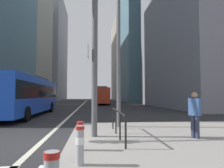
{
  "coord_description": "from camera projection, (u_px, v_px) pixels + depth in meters",
  "views": [
    {
      "loc": [
        1.82,
        -7.5,
        1.69
      ],
      "look_at": [
        6.5,
        39.41,
        4.45
      ],
      "focal_mm": 32.04,
      "sensor_mm": 36.0,
      "label": 1
    }
  ],
  "objects": [
    {
      "name": "office_tower_right_mid",
      "position": [
        144.0,
        22.0,
        58.58
      ],
      "size": [
        13.45,
        21.88,
        46.5
      ],
      "primitive_type": "cube",
      "color": "slate",
      "rests_on": "ground"
    },
    {
      "name": "office_tower_right_far",
      "position": [
        129.0,
        61.0,
        82.72
      ],
      "size": [
        12.95,
        19.83,
        31.92
      ],
      "primitive_type": "cube",
      "color": "gray",
      "rests_on": "ground"
    },
    {
      "name": "street_lamp_post",
      "position": [
        118.0,
        25.0,
        10.21
      ],
      "size": [
        5.5,
        0.32,
        8.0
      ],
      "color": "#56565B",
      "rests_on": "median_island"
    },
    {
      "name": "office_tower_left_far",
      "position": [
        47.0,
        50.0,
        78.73
      ],
      "size": [
        12.8,
        25.7,
        39.19
      ],
      "primitive_type": "cube",
      "color": "gray",
      "rests_on": "ground"
    },
    {
      "name": "city_bus_red_receding",
      "position": [
        101.0,
        95.0,
        39.41
      ],
      "size": [
        2.72,
        11.28,
        3.4
      ],
      "color": "red",
      "rests_on": "ground"
    },
    {
      "name": "city_bus_blue_oncoming",
      "position": [
        27.0,
        94.0,
        16.77
      ],
      "size": [
        2.73,
        12.11,
        3.4
      ],
      "color": "blue",
      "rests_on": "ground"
    },
    {
      "name": "bollard_left",
      "position": [
        80.0,
        143.0,
        4.47
      ],
      "size": [
        0.2,
        0.2,
        0.86
      ],
      "color": "#99999E",
      "rests_on": "median_island"
    },
    {
      "name": "pedestrian_railing",
      "position": [
        118.0,
        118.0,
        7.58
      ],
      "size": [
        0.06,
        3.62,
        0.98
      ],
      "color": "black",
      "rests_on": "median_island"
    },
    {
      "name": "median_island",
      "position": [
        201.0,
        144.0,
        6.72
      ],
      "size": [
        9.0,
        10.0,
        0.15
      ],
      "primitive_type": "cube",
      "color": "gray",
      "rests_on": "ground"
    },
    {
      "name": "traffic_signal_gantry",
      "position": [
        37.0,
        31.0,
        7.55
      ],
      "size": [
        6.51,
        0.65,
        6.0
      ],
      "color": "#515156",
      "rests_on": "median_island"
    },
    {
      "name": "ground_plane",
      "position": [
        78.0,
        108.0,
        27.04
      ],
      "size": [
        160.0,
        160.0,
        0.0
      ],
      "primitive_type": "plane",
      "color": "#28282B"
    },
    {
      "name": "bollard_right",
      "position": [
        80.0,
        134.0,
        5.68
      ],
      "size": [
        0.2,
        0.2,
        0.81
      ],
      "color": "#99999E",
      "rests_on": "median_island"
    },
    {
      "name": "car_receding_near",
      "position": [
        99.0,
        98.0,
        53.5
      ],
      "size": [
        2.1,
        4.3,
        1.94
      ],
      "color": "#B2A899",
      "rests_on": "ground"
    },
    {
      "name": "lane_centre_line",
      "position": [
        82.0,
        105.0,
        36.97
      ],
      "size": [
        0.2,
        80.0,
        0.01
      ],
      "primitive_type": "cube",
      "color": "beige",
      "rests_on": "ground"
    },
    {
      "name": "office_tower_left_mid",
      "position": [
        24.0,
        42.0,
        52.55
      ],
      "size": [
        10.32,
        21.64,
        31.36
      ],
      "primitive_type": "cube",
      "color": "gray",
      "rests_on": "ground"
    },
    {
      "name": "car_oncoming_mid",
      "position": [
        35.0,
        100.0,
        31.84
      ],
      "size": [
        2.19,
        4.22,
        1.94
      ],
      "color": "gold",
      "rests_on": "ground"
    },
    {
      "name": "pedestrian_waiting",
      "position": [
        195.0,
        113.0,
        7.3
      ],
      "size": [
        0.43,
        0.45,
        1.67
      ],
      "color": "#2D334C",
      "rests_on": "median_island"
    }
  ]
}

